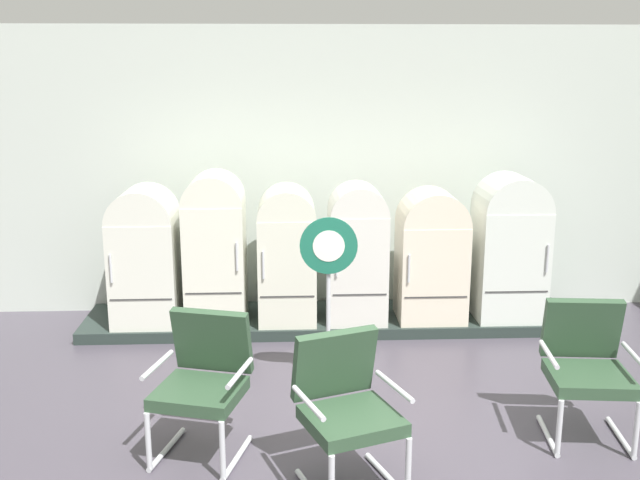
# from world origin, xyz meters

# --- Properties ---
(back_wall) EXTENTS (11.76, 0.12, 3.10)m
(back_wall) POSITION_xyz_m (0.00, 3.66, 1.56)
(back_wall) COLOR silver
(back_wall) RESTS_ON ground
(display_plinth) EXTENTS (5.10, 0.95, 0.11)m
(display_plinth) POSITION_xyz_m (0.00, 3.02, 0.06)
(display_plinth) COLOR #26322E
(display_plinth) RESTS_ON ground
(refrigerator_0) EXTENTS (0.66, 0.71, 1.40)m
(refrigerator_0) POSITION_xyz_m (-1.87, 2.93, 0.85)
(refrigerator_0) COLOR silver
(refrigerator_0) RESTS_ON display_plinth
(refrigerator_1) EXTENTS (0.60, 0.69, 1.54)m
(refrigerator_1) POSITION_xyz_m (-1.16, 2.92, 0.93)
(refrigerator_1) COLOR silver
(refrigerator_1) RESTS_ON display_plinth
(refrigerator_2) EXTENTS (0.58, 0.70, 1.39)m
(refrigerator_2) POSITION_xyz_m (-0.44, 2.92, 0.85)
(refrigerator_2) COLOR silver
(refrigerator_2) RESTS_ON display_plinth
(refrigerator_3) EXTENTS (0.58, 0.62, 1.42)m
(refrigerator_3) POSITION_xyz_m (0.28, 2.88, 0.87)
(refrigerator_3) COLOR silver
(refrigerator_3) RESTS_ON display_plinth
(refrigerator_4) EXTENTS (0.68, 0.63, 1.35)m
(refrigerator_4) POSITION_xyz_m (1.04, 2.89, 0.82)
(refrigerator_4) COLOR beige
(refrigerator_4) RESTS_ON display_plinth
(refrigerator_5) EXTENTS (0.69, 0.68, 1.49)m
(refrigerator_5) POSITION_xyz_m (1.86, 2.92, 0.90)
(refrigerator_5) COLOR silver
(refrigerator_5) RESTS_ON display_plinth
(armchair_left) EXTENTS (0.75, 0.79, 1.01)m
(armchair_left) POSITION_xyz_m (-1.03, 0.48, 0.57)
(armchair_left) COLOR silver
(armchair_left) RESTS_ON ground
(armchair_right) EXTENTS (0.69, 0.71, 1.01)m
(armchair_right) POSITION_xyz_m (1.77, 0.60, 0.57)
(armchair_right) COLOR silver
(armchair_right) RESTS_ON ground
(armchair_center) EXTENTS (0.78, 0.82, 1.01)m
(armchair_center) POSITION_xyz_m (-0.06, 0.03, 0.57)
(armchair_center) COLOR silver
(armchair_center) RESTS_ON ground
(sign_stand) EXTENTS (0.48, 0.32, 1.49)m
(sign_stand) POSITION_xyz_m (-0.09, 1.55, 0.75)
(sign_stand) COLOR #2D2D30
(sign_stand) RESTS_ON ground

